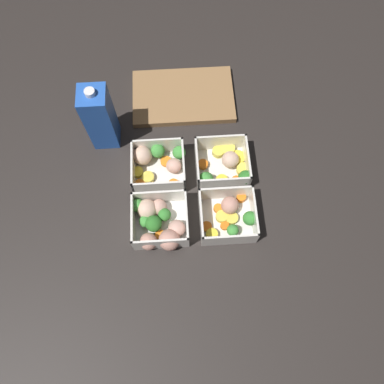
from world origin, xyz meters
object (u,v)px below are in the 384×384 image
object	(u,v)px
container_near_left	(158,223)
juice_carton	(100,118)
container_far_right	(225,166)
container_near_right	(230,216)
container_far_left	(158,163)

from	to	relation	value
container_near_left	juice_carton	bearing A→B (deg)	116.97
container_near_left	container_far_right	size ratio (longest dim) A/B	1.03
container_near_right	container_far_right	distance (m)	0.13
container_near_left	container_far_left	distance (m)	0.16
container_near_right	container_far_left	world-z (taller)	same
container_near_right	container_far_left	xyz separation A→B (m)	(-0.17, 0.15, 0.00)
container_near_right	juice_carton	size ratio (longest dim) A/B	0.68
container_far_left	container_far_right	size ratio (longest dim) A/B	1.02
container_far_left	juice_carton	bearing A→B (deg)	144.07
container_far_right	juice_carton	world-z (taller)	juice_carton
container_near_right	juice_carton	world-z (taller)	juice_carton
container_near_right	container_far_left	distance (m)	0.23
container_near_left	container_near_right	xyz separation A→B (m)	(0.17, 0.01, -0.00)
container_near_right	juice_carton	distance (m)	0.40
container_near_left	container_near_right	bearing A→B (deg)	2.80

